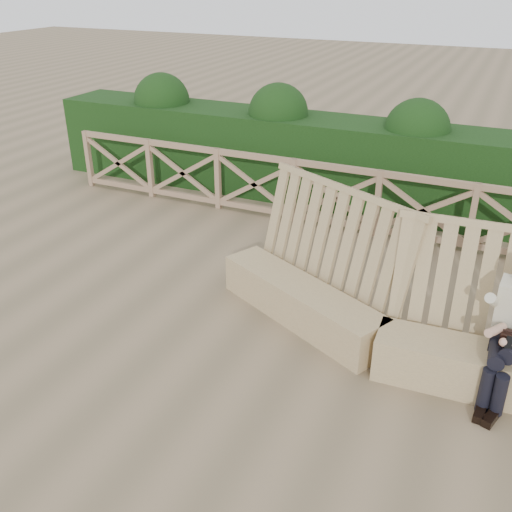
% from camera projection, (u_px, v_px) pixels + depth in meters
% --- Properties ---
extents(ground, '(60.00, 60.00, 0.00)m').
position_uv_depth(ground, '(241.00, 338.00, 6.70)').
color(ground, brown).
rests_on(ground, ground).
extents(bench, '(4.61, 1.75, 1.62)m').
position_uv_depth(bench, '(393.00, 318.00, 6.33)').
color(bench, '#927C53').
rests_on(bench, ground).
extents(guardrail, '(10.10, 0.09, 1.10)m').
position_uv_depth(guardrail, '(334.00, 197.00, 9.29)').
color(guardrail, '#84664C').
rests_on(guardrail, ground).
extents(hedge, '(12.00, 1.20, 1.50)m').
position_uv_depth(hedge, '(355.00, 164.00, 10.18)').
color(hedge, black).
rests_on(hedge, ground).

